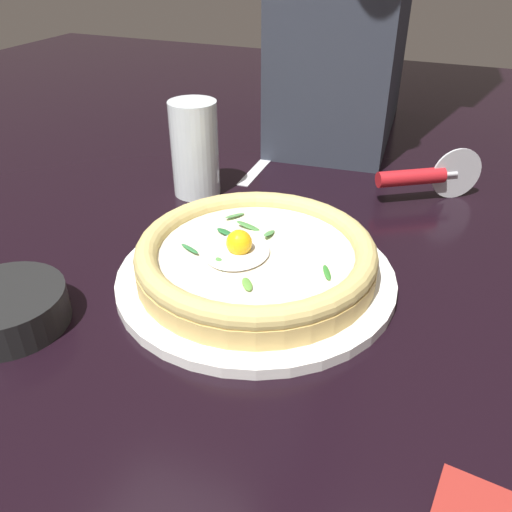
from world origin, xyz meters
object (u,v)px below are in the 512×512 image
(pizza, at_px, (256,256))
(drinking_glass, at_px, (195,156))
(side_bowl, at_px, (7,309))
(pizza_cutter, at_px, (423,176))
(table_knife, at_px, (271,152))

(pizza, height_order, drinking_glass, drinking_glass)
(pizza, height_order, side_bowl, pizza)
(drinking_glass, bearing_deg, pizza_cutter, 107.87)
(side_bowl, bearing_deg, pizza_cutter, 142.72)
(pizza, relative_size, pizza_cutter, 1.90)
(table_knife, distance_m, drinking_glass, 0.20)
(pizza_cutter, bearing_deg, pizza, -26.63)
(side_bowl, relative_size, table_knife, 0.54)
(side_bowl, height_order, pizza_cutter, pizza_cutter)
(side_bowl, xyz_separation_m, table_knife, (-0.52, 0.07, -0.01))
(side_bowl, distance_m, pizza_cutter, 0.55)
(side_bowl, xyz_separation_m, pizza_cutter, (-0.43, 0.33, 0.02))
(drinking_glass, bearing_deg, table_knife, 166.16)
(side_bowl, relative_size, drinking_glass, 0.86)
(table_knife, bearing_deg, pizza_cutter, 71.72)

